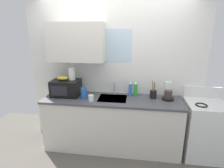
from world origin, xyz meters
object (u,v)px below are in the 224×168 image
object	(u,v)px
microwave	(66,88)
banana_bunch	(63,78)
paper_towel_roll	(72,73)
utensil_crock	(153,94)
stove_range	(203,129)
dish_soap_bottle_blue	(130,89)
cereal_canister	(84,93)
coffee_maker	(168,93)
mug_white	(91,98)
dish_soap_bottle_green	(136,89)

from	to	relation	value
microwave	banana_bunch	size ratio (longest dim) A/B	2.30
paper_towel_roll	utensil_crock	size ratio (longest dim) A/B	0.74
stove_range	banana_bunch	bearing A→B (deg)	178.85
stove_range	paper_towel_roll	world-z (taller)	paper_towel_roll
microwave	dish_soap_bottle_blue	distance (m)	1.09
cereal_canister	coffee_maker	bearing A→B (deg)	6.68
coffee_maker	cereal_canister	bearing A→B (deg)	-173.32
banana_bunch	utensil_crock	xyz separation A→B (m)	(1.51, 0.07, -0.23)
banana_bunch	mug_white	distance (m)	0.62
cereal_canister	utensil_crock	bearing A→B (deg)	8.61
cereal_canister	mug_white	distance (m)	0.17
stove_range	dish_soap_bottle_green	xyz separation A→B (m)	(-1.10, 0.20, 0.56)
microwave	cereal_canister	distance (m)	0.36
cereal_canister	dish_soap_bottle_blue	bearing A→B (deg)	17.80
banana_bunch	dish_soap_bottle_blue	distance (m)	1.16
stove_range	microwave	bearing A→B (deg)	178.87
coffee_maker	cereal_canister	size ratio (longest dim) A/B	1.53
cereal_canister	mug_white	xyz separation A→B (m)	(0.14, -0.09, -0.04)
mug_white	coffee_maker	bearing A→B (deg)	11.60
stove_range	utensil_crock	size ratio (longest dim) A/B	3.61
dish_soap_bottle_green	mug_white	world-z (taller)	dish_soap_bottle_green
mug_white	utensil_crock	distance (m)	1.01
microwave	mug_white	distance (m)	0.53
cereal_canister	mug_white	size ratio (longest dim) A/B	1.92
paper_towel_roll	dish_soap_bottle_blue	xyz separation A→B (m)	(0.98, 0.09, -0.26)
dish_soap_bottle_green	mug_white	size ratio (longest dim) A/B	2.57
coffee_maker	dish_soap_bottle_green	bearing A→B (deg)	169.74
banana_bunch	dish_soap_bottle_green	world-z (taller)	banana_bunch
banana_bunch	coffee_maker	distance (m)	1.75
dish_soap_bottle_blue	cereal_canister	size ratio (longest dim) A/B	1.34
microwave	utensil_crock	distance (m)	1.47
stove_range	mug_white	world-z (taller)	stove_range
dish_soap_bottle_green	mug_white	xyz separation A→B (m)	(-0.69, -0.34, -0.07)
stove_range	paper_towel_roll	bearing A→B (deg)	177.46
microwave	paper_towel_roll	bearing A→B (deg)	27.17
dish_soap_bottle_blue	mug_white	xyz separation A→B (m)	(-0.60, -0.33, -0.07)
microwave	cereal_canister	size ratio (longest dim) A/B	2.52
paper_towel_roll	mug_white	xyz separation A→B (m)	(0.38, -0.24, -0.33)
coffee_maker	utensil_crock	bearing A→B (deg)	177.15
stove_range	microwave	distance (m)	2.34
coffee_maker	mug_white	bearing A→B (deg)	-168.40
paper_towel_roll	coffee_maker	xyz separation A→B (m)	(1.59, 0.01, -0.28)
coffee_maker	dish_soap_bottle_blue	distance (m)	0.61
paper_towel_roll	coffee_maker	bearing A→B (deg)	0.30
banana_bunch	coffee_maker	xyz separation A→B (m)	(1.74, 0.06, -0.20)
stove_range	microwave	xyz separation A→B (m)	(-2.27, 0.04, 0.58)
stove_range	paper_towel_roll	size ratio (longest dim) A/B	4.91
cereal_canister	stove_range	bearing A→B (deg)	1.59
dish_soap_bottle_blue	mug_white	bearing A→B (deg)	-151.32
paper_towel_roll	cereal_canister	bearing A→B (deg)	-32.01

